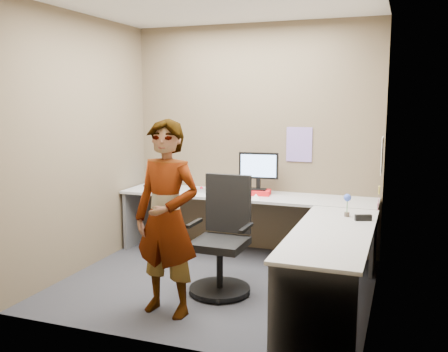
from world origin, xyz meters
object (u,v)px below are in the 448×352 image
at_px(desk, 269,221).
at_px(monitor, 259,168).
at_px(office_chair, 222,246).
at_px(person, 167,218).

relative_size(desk, monitor, 6.56).
height_order(desk, office_chair, office_chair).
distance_m(monitor, person, 1.82).
bearing_deg(office_chair, person, -112.81).
xyz_separation_m(monitor, office_chair, (-0.01, -1.18, -0.60)).
bearing_deg(monitor, person, -106.22).
bearing_deg(person, monitor, 88.41).
xyz_separation_m(desk, monitor, (-0.30, 0.64, 0.45)).
bearing_deg(desk, monitor, 115.05).
xyz_separation_m(monitor, person, (-0.28, -1.79, -0.21)).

